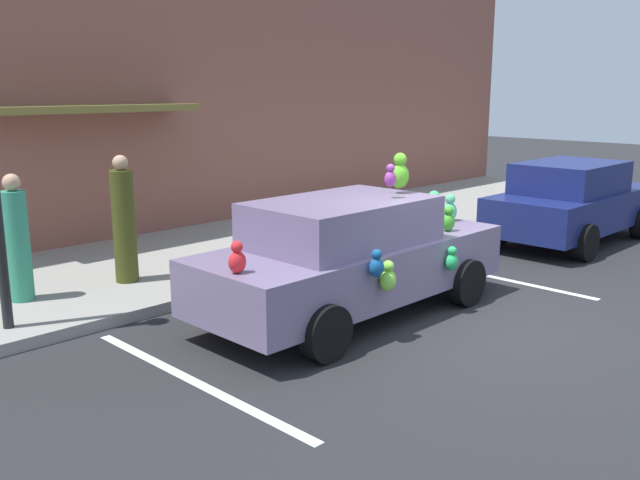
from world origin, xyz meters
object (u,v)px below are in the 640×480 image
teddy_bear_on_sidewalk (261,246)px  pedestrian_walking_past (124,223)px  pedestrian_near_shopfront (17,242)px  parked_sedan_behind (572,202)px  plush_covered_car (351,256)px

teddy_bear_on_sidewalk → pedestrian_walking_past: bearing=158.0°
pedestrian_near_shopfront → parked_sedan_behind: bearing=-20.2°
plush_covered_car → pedestrian_near_shopfront: bearing=132.2°
teddy_bear_on_sidewalk → pedestrian_walking_past: size_ratio=0.39×
plush_covered_car → teddy_bear_on_sidewalk: (0.42, 2.27, -0.31)m
pedestrian_walking_past → parked_sedan_behind: bearing=-22.5°
pedestrian_near_shopfront → pedestrian_walking_past: size_ratio=0.92×
teddy_bear_on_sidewalk → parked_sedan_behind: bearing=-22.6°
plush_covered_car → parked_sedan_behind: 6.12m
plush_covered_car → pedestrian_near_shopfront: (-2.92, 3.21, 0.14)m
teddy_bear_on_sidewalk → pedestrian_walking_past: pedestrian_walking_past is taller
plush_covered_car → parked_sedan_behind: plush_covered_car is taller
parked_sedan_behind → pedestrian_walking_past: size_ratio=2.22×
plush_covered_car → pedestrian_near_shopfront: 4.34m
pedestrian_near_shopfront → pedestrian_walking_past: 1.46m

